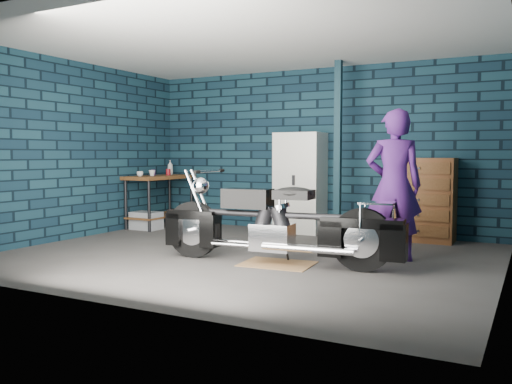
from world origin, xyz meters
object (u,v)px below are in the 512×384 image
workbench (160,201)px  storage_bin (146,221)px  motorcycle (277,218)px  locker (300,183)px  shop_stool (383,228)px  person (394,185)px  tool_chest (422,200)px

workbench → storage_bin: size_ratio=2.88×
motorcycle → locker: 2.65m
storage_bin → shop_stool: 4.13m
person → tool_chest: (0.03, 1.63, -0.30)m
workbench → person: bearing=-14.6°
workbench → person: 4.58m
workbench → motorcycle: size_ratio=0.56×
motorcycle → shop_stool: (0.87, 1.43, -0.24)m
workbench → locker: bearing=10.9°
workbench → locker: (2.49, 0.48, 0.36)m
motorcycle → workbench: bearing=143.6°
workbench → storage_bin: workbench is taller
shop_stool → workbench: bearing=171.5°
motorcycle → shop_stool: motorcycle is taller
locker → tool_chest: bearing=0.0°
storage_bin → shop_stool: bearing=-2.8°
workbench → motorcycle: bearing=-31.9°
storage_bin → motorcycle: bearing=-26.6°
tool_chest → shop_stool: tool_chest is taller
workbench → tool_chest: size_ratio=1.14×
workbench → storage_bin: (0.02, -0.41, -0.30)m
locker → motorcycle: bearing=-72.7°
motorcycle → storage_bin: bearing=148.9°
motorcycle → tool_chest: (1.17, 2.52, 0.07)m
workbench → storage_bin: 0.51m
workbench → shop_stool: 4.19m
tool_chest → shop_stool: 1.18m
shop_stool → tool_chest: bearing=74.8°
person → storage_bin: size_ratio=3.76×
motorcycle → tool_chest: 2.78m
shop_stool → locker: bearing=146.5°
tool_chest → shop_stool: size_ratio=2.00×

